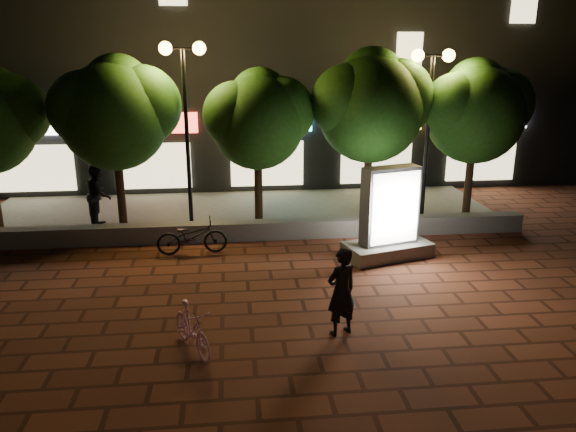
{
  "coord_description": "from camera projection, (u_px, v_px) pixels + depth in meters",
  "views": [
    {
      "loc": [
        -0.3,
        -10.61,
        5.13
      ],
      "look_at": [
        0.98,
        1.5,
        1.4
      ],
      "focal_mm": 34.62,
      "sensor_mm": 36.0,
      "label": 1
    }
  ],
  "objects": [
    {
      "name": "ground",
      "position": [
        249.0,
        302.0,
        11.62
      ],
      "size": [
        80.0,
        80.0,
        0.0
      ],
      "primitive_type": "plane",
      "color": "brown",
      "rests_on": "ground"
    },
    {
      "name": "retaining_wall",
      "position": [
        244.0,
        230.0,
        15.35
      ],
      "size": [
        16.0,
        0.45,
        0.5
      ],
      "primitive_type": "cube",
      "color": "slate",
      "rests_on": "ground"
    },
    {
      "name": "sidewalk",
      "position": [
        242.0,
        212.0,
        17.79
      ],
      "size": [
        16.0,
        5.0,
        0.08
      ],
      "primitive_type": "cube",
      "color": "slate",
      "rests_on": "ground"
    },
    {
      "name": "building_block",
      "position": [
        234.0,
        50.0,
        22.51
      ],
      "size": [
        28.0,
        8.12,
        11.3
      ],
      "color": "black",
      "rests_on": "ground"
    },
    {
      "name": "tree_left",
      "position": [
        116.0,
        109.0,
        15.46
      ],
      "size": [
        3.6,
        3.0,
        4.89
      ],
      "color": "#312113",
      "rests_on": "sidewalk"
    },
    {
      "name": "tree_mid",
      "position": [
        259.0,
        116.0,
        15.93
      ],
      "size": [
        3.24,
        2.7,
        4.5
      ],
      "color": "#312113",
      "rests_on": "sidewalk"
    },
    {
      "name": "tree_right",
      "position": [
        372.0,
        102.0,
        16.16
      ],
      "size": [
        3.72,
        3.1,
        5.07
      ],
      "color": "#312113",
      "rests_on": "sidewalk"
    },
    {
      "name": "tree_far_right",
      "position": [
        477.0,
        108.0,
        16.53
      ],
      "size": [
        3.48,
        2.9,
        4.76
      ],
      "color": "#312113",
      "rests_on": "sidewalk"
    },
    {
      "name": "street_lamp_left",
      "position": [
        184.0,
        88.0,
        15.24
      ],
      "size": [
        1.26,
        0.36,
        5.18
      ],
      "color": "black",
      "rests_on": "sidewalk"
    },
    {
      "name": "street_lamp_right",
      "position": [
        431.0,
        91.0,
        15.97
      ],
      "size": [
        1.26,
        0.36,
        4.98
      ],
      "color": "black",
      "rests_on": "sidewalk"
    },
    {
      "name": "ad_kiosk",
      "position": [
        389.0,
        221.0,
        13.89
      ],
      "size": [
        2.36,
        1.62,
        2.32
      ],
      "color": "slate",
      "rests_on": "ground"
    },
    {
      "name": "scooter_pink",
      "position": [
        192.0,
        329.0,
        9.62
      ],
      "size": [
        1.03,
        1.49,
        0.88
      ],
      "primitive_type": "imported",
      "rotation": [
        0.0,
        0.0,
        0.47
      ],
      "color": "#F4A4CC",
      "rests_on": "ground"
    },
    {
      "name": "rider",
      "position": [
        341.0,
        292.0,
        10.11
      ],
      "size": [
        0.73,
        0.63,
        1.7
      ],
      "primitive_type": "imported",
      "rotation": [
        0.0,
        0.0,
        3.58
      ],
      "color": "black",
      "rests_on": "ground"
    },
    {
      "name": "scooter_parked",
      "position": [
        192.0,
        236.0,
        14.2
      ],
      "size": [
        1.84,
        0.76,
        0.94
      ],
      "primitive_type": "imported",
      "rotation": [
        0.0,
        0.0,
        1.65
      ],
      "color": "black",
      "rests_on": "ground"
    },
    {
      "name": "pedestrian",
      "position": [
        99.0,
        194.0,
        16.06
      ],
      "size": [
        0.74,
        0.94,
        1.88
      ],
      "primitive_type": "imported",
      "rotation": [
        0.0,
        0.0,
        1.6
      ],
      "color": "black",
      "rests_on": "sidewalk"
    }
  ]
}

